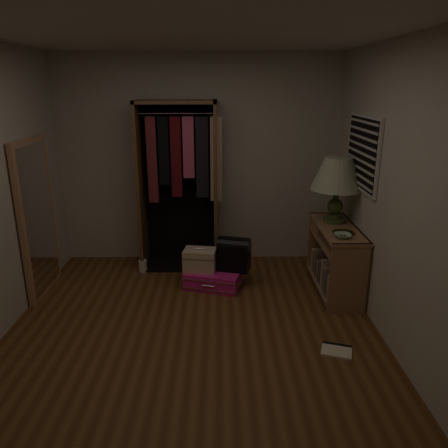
{
  "coord_description": "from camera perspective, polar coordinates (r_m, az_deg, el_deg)",
  "views": [
    {
      "loc": [
        0.26,
        -3.48,
        2.21
      ],
      "look_at": [
        0.3,
        0.95,
        0.8
      ],
      "focal_mm": 35.0,
      "sensor_mm": 36.0,
      "label": 1
    }
  ],
  "objects": [
    {
      "name": "brass_tray",
      "position": [
        4.68,
        15.38,
        -1.11
      ],
      "size": [
        0.25,
        0.25,
        0.01
      ],
      "rotation": [
        0.0,
        0.0,
        -0.13
      ],
      "color": "olive",
      "rests_on": "console_bookshelf"
    },
    {
      "name": "console_bookshelf",
      "position": [
        5.04,
        14.21,
        -4.09
      ],
      "size": [
        0.42,
        1.12,
        0.75
      ],
      "color": "#916646",
      "rests_on": "ground"
    },
    {
      "name": "ground",
      "position": [
        4.14,
        -4.16,
        -14.73
      ],
      "size": [
        4.0,
        4.0,
        0.0
      ],
      "primitive_type": "plane",
      "color": "#593519",
      "rests_on": "ground"
    },
    {
      "name": "open_wardrobe",
      "position": [
        5.37,
        -5.58,
        6.78
      ],
      "size": [
        1.01,
        0.5,
        2.05
      ],
      "color": "brown",
      "rests_on": "ground"
    },
    {
      "name": "pink_suitcase",
      "position": [
        5.07,
        -1.33,
        -7.03
      ],
      "size": [
        0.73,
        0.61,
        0.19
      ],
      "rotation": [
        0.0,
        0.0,
        -0.27
      ],
      "color": "#DC1A82",
      "rests_on": "ground"
    },
    {
      "name": "ceramic_bowl",
      "position": [
        4.54,
        15.23,
        -1.49
      ],
      "size": [
        0.17,
        0.17,
        0.04
      ],
      "primitive_type": "imported",
      "rotation": [
        0.0,
        0.0,
        -0.01
      ],
      "color": "#9AB9A1",
      "rests_on": "console_bookshelf"
    },
    {
      "name": "white_jug",
      "position": [
        5.53,
        -10.56,
        -5.36
      ],
      "size": [
        0.12,
        0.12,
        0.18
      ],
      "rotation": [
        0.0,
        0.0,
        0.2
      ],
      "color": "silver",
      "rests_on": "ground"
    },
    {
      "name": "room_walls",
      "position": [
        3.6,
        -3.45,
        6.22
      ],
      "size": [
        3.52,
        4.02,
        2.6
      ],
      "color": "#BDB7A8",
      "rests_on": "ground"
    },
    {
      "name": "floor_mirror",
      "position": [
        5.08,
        -23.22,
        0.64
      ],
      "size": [
        0.06,
        0.8,
        1.7
      ],
      "color": "tan",
      "rests_on": "ground"
    },
    {
      "name": "table_lamp",
      "position": [
        4.94,
        14.61,
        6.18
      ],
      "size": [
        0.69,
        0.69,
        0.72
      ],
      "rotation": [
        0.0,
        0.0,
        -0.22
      ],
      "color": "#3A4D25",
      "rests_on": "console_bookshelf"
    },
    {
      "name": "train_case",
      "position": [
        4.99,
        -3.14,
        -4.67
      ],
      "size": [
        0.4,
        0.31,
        0.27
      ],
      "rotation": [
        0.0,
        0.0,
        -0.15
      ],
      "color": "#C1B093",
      "rests_on": "pink_suitcase"
    },
    {
      "name": "black_bag",
      "position": [
        4.97,
        1.33,
        -3.79
      ],
      "size": [
        0.41,
        0.32,
        0.39
      ],
      "rotation": [
        0.0,
        0.0,
        -0.26
      ],
      "color": "black",
      "rests_on": "pink_suitcase"
    },
    {
      "name": "floor_book",
      "position": [
        4.08,
        14.5,
        -15.63
      ],
      "size": [
        0.31,
        0.27,
        0.02
      ],
      "rotation": [
        0.0,
        0.0,
        -0.3
      ],
      "color": "#EDE3C7",
      "rests_on": "ground"
    }
  ]
}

